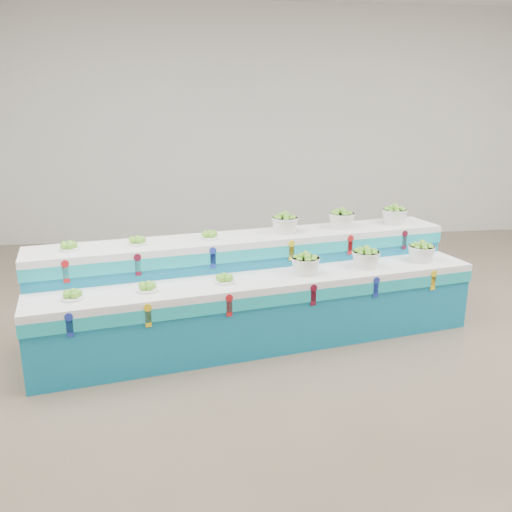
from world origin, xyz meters
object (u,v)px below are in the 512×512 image
at_px(basket_lower_left, 305,264).
at_px(basket_upper_right, 394,215).
at_px(display_stand, 256,289).
at_px(plate_upper_mid, 137,240).

xyz_separation_m(basket_lower_left, basket_upper_right, (1.23, 0.83, 0.30)).
relative_size(basket_lower_left, basket_upper_right, 1.00).
distance_m(display_stand, basket_lower_left, 0.60).
bearing_deg(basket_upper_right, display_stand, -159.30).
distance_m(basket_lower_left, basket_upper_right, 1.51).
relative_size(basket_lower_left, plate_upper_mid, 1.39).
height_order(plate_upper_mid, basket_upper_right, basket_upper_right).
bearing_deg(plate_upper_mid, basket_lower_left, -7.63).
relative_size(display_stand, plate_upper_mid, 21.77).
bearing_deg(basket_lower_left, plate_upper_mid, 172.37).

